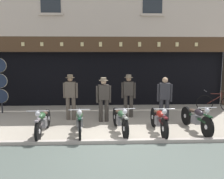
{
  "coord_description": "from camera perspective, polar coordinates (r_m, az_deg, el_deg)",
  "views": [
    {
      "loc": [
        -0.41,
        -6.48,
        2.49
      ],
      "look_at": [
        -0.04,
        2.71,
        1.15
      ],
      "focal_mm": 38.97,
      "sensor_mm": 36.0,
      "label": 1
    }
  ],
  "objects": [
    {
      "name": "advert_board_far",
      "position": [
        12.47,
        14.87,
        3.85
      ],
      "size": [
        0.66,
        0.03,
        1.07
      ],
      "color": "silver"
    },
    {
      "name": "motorcycle_right",
      "position": [
        8.42,
        19.17,
        -6.37
      ],
      "size": [
        0.62,
        2.01,
        0.92
      ],
      "rotation": [
        0.0,
        0.0,
        3.26
      ],
      "color": "black",
      "rests_on": "ground"
    },
    {
      "name": "motorcycle_center",
      "position": [
        7.83,
        1.94,
        -7.01
      ],
      "size": [
        0.62,
        2.02,
        0.92
      ],
      "rotation": [
        0.0,
        0.0,
        3.29
      ],
      "color": "black",
      "rests_on": "ground"
    },
    {
      "name": "shop_facade",
      "position": [
        13.48,
        -0.59,
        5.37
      ],
      "size": [
        12.29,
        4.42,
        6.86
      ],
      "color": "black",
      "rests_on": "ground"
    },
    {
      "name": "leaning_bicycle",
      "position": [
        11.61,
        23.41,
        -2.88
      ],
      "size": [
        1.71,
        0.56,
        0.95
      ],
      "rotation": [
        0.0,
        0.0,
        1.35
      ],
      "color": "black",
      "rests_on": "ground"
    },
    {
      "name": "motorcycle_center_left",
      "position": [
        7.73,
        -7.59,
        -7.22
      ],
      "size": [
        0.62,
        2.01,
        0.93
      ],
      "rotation": [
        0.0,
        0.0,
        3.24
      ],
      "color": "black",
      "rests_on": "ground"
    },
    {
      "name": "shopkeeper_center",
      "position": [
        8.97,
        -1.99,
        -1.86
      ],
      "size": [
        0.56,
        0.33,
        1.65
      ],
      "rotation": [
        0.0,
        0.0,
        3.28
      ],
      "color": "#38332D",
      "rests_on": "ground"
    },
    {
      "name": "salesman_left",
      "position": [
        9.32,
        -9.7,
        -1.26
      ],
      "size": [
        0.56,
        0.34,
        1.73
      ],
      "rotation": [
        0.0,
        0.0,
        3.05
      ],
      "color": "brown",
      "rests_on": "ground"
    },
    {
      "name": "tyre_sign_pole",
      "position": [
        11.22,
        -24.73,
        1.72
      ],
      "size": [
        0.59,
        0.06,
        2.33
      ],
      "color": "#232328",
      "rests_on": "ground"
    },
    {
      "name": "ground",
      "position": [
        6.07,
        1.84,
        -16.36
      ],
      "size": [
        23.99,
        22.0,
        0.18
      ],
      "color": "#A19787"
    },
    {
      "name": "motorcycle_left",
      "position": [
        7.93,
        -15.91,
        -7.19
      ],
      "size": [
        0.62,
        2.03,
        0.91
      ],
      "rotation": [
        0.0,
        0.0,
        3.17
      ],
      "color": "black",
      "rests_on": "ground"
    },
    {
      "name": "assistant_far_right",
      "position": [
        9.28,
        12.22,
        -1.7
      ],
      "size": [
        0.55,
        0.27,
        1.65
      ],
      "rotation": [
        0.0,
        0.0,
        2.99
      ],
      "color": "#2D2D33",
      "rests_on": "ground"
    },
    {
      "name": "advert_board_near",
      "position": [
        12.2,
        10.1,
        3.91
      ],
      "size": [
        0.74,
        0.03,
        1.0
      ],
      "color": "silver"
    },
    {
      "name": "motorcycle_center_right",
      "position": [
        7.91,
        10.93,
        -6.96
      ],
      "size": [
        0.62,
        2.0,
        0.92
      ],
      "rotation": [
        0.0,
        0.0,
        3.17
      ],
      "color": "black",
      "rests_on": "ground"
    },
    {
      "name": "salesman_right",
      "position": [
        9.61,
        3.89,
        -1.0
      ],
      "size": [
        0.56,
        0.34,
        1.7
      ],
      "rotation": [
        0.0,
        0.0,
        3.04
      ],
      "color": "#38332D",
      "rests_on": "ground"
    }
  ]
}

